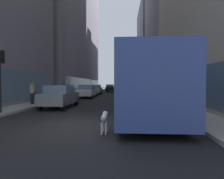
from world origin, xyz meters
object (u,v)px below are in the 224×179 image
Objects in this scene: dalmatian_dog at (104,118)px; car_blue_hatchback at (121,88)px; car_black_suv at (110,88)px; pedestrian_with_handbag at (32,93)px; traffic_light_near at (1,71)px; car_yellow_taxi at (120,89)px; car_grey_wagon at (60,96)px; car_silver_sedan at (95,90)px; car_white_van at (87,91)px; transit_bus at (141,83)px.

car_blue_hatchback is at bearing 89.87° from dalmatian_dog.
pedestrian_with_handbag is at bearing -98.90° from car_black_suv.
pedestrian_with_handbag is 0.50× the size of traffic_light_near.
traffic_light_near is (0.46, -4.38, 1.42)m from pedestrian_with_handbag.
car_yellow_taxi is at bearing 69.19° from pedestrian_with_handbag.
pedestrian_with_handbag is at bearing 95.95° from traffic_light_near.
pedestrian_with_handbag is (-2.56, 0.99, 0.19)m from car_grey_wagon.
car_white_van is at bearing -90.00° from car_silver_sedan.
transit_bus is 30.18m from car_blue_hatchback.
car_yellow_taxi is 18.45m from pedestrian_with_handbag.
car_blue_hatchback is 27.81m from pedestrian_with_handbag.
transit_bus is 13.33m from car_white_van.
car_white_van is (-4.00, -8.28, 0.00)m from car_yellow_taxi.
car_black_suv is 9.59m from car_yellow_taxi.
dalmatian_dog is (-0.08, -34.68, -0.31)m from car_blue_hatchback.
car_silver_sedan reaches higher than dalmatian_dog.
car_black_suv is 17.64m from car_white_van.
car_white_van is (-1.60, -17.56, 0.00)m from car_black_suv.
pedestrian_with_handbag is (-6.56, -27.03, 0.19)m from car_blue_hatchback.
traffic_light_near is (-6.02, 3.28, 1.92)m from dalmatian_dog.
transit_bus is 7.83m from traffic_light_near.
pedestrian_with_handbag is at bearing -103.63° from car_blue_hatchback.
dalmatian_dog is (3.92, -16.63, -0.31)m from car_white_van.
car_yellow_taxi is at bearing 94.50° from transit_bus.
traffic_light_near is at bearing -100.99° from car_blue_hatchback.
pedestrian_with_handbag reaches higher than car_grey_wagon.
car_black_suv is at bearing 81.10° from pedestrian_with_handbag.
car_yellow_taxi and car_silver_sedan have the same top height.
car_black_suv is 27.57m from car_grey_wagon.
car_grey_wagon is (-1.60, -27.53, -0.00)m from car_black_suv.
car_black_suv is at bearing 93.89° from dalmatian_dog.
pedestrian_with_handbag reaches higher than car_yellow_taxi.
traffic_light_near is (-3.70, -30.91, 1.61)m from car_black_suv.
transit_bus is 2.89× the size of car_blue_hatchback.
car_grey_wagon is 2.43× the size of pedestrian_with_handbag.
car_silver_sedan and car_grey_wagon have the same top height.
car_silver_sedan is (-5.60, 18.79, -0.96)m from transit_bus.
car_blue_hatchback is (4.00, 11.33, 0.00)m from car_silver_sedan.
car_blue_hatchback is 34.68m from dalmatian_dog.
transit_bus is at bearing -65.10° from car_white_van.
car_silver_sedan is 0.88× the size of car_white_van.
car_black_suv is 1.08× the size of car_blue_hatchback.
dalmatian_dog is at bearing -90.18° from car_yellow_taxi.
dalmatian_dog is at bearing -49.75° from pedestrian_with_handbag.
car_grey_wagon is at bearing -102.37° from car_yellow_taxi.
car_yellow_taxi is 1.05× the size of car_silver_sedan.
traffic_light_near is at bearing -105.75° from car_yellow_taxi.
transit_bus is 2.44× the size of car_white_van.
car_silver_sedan and car_blue_hatchback have the same top height.
car_black_suv is 10.96m from car_silver_sedan.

